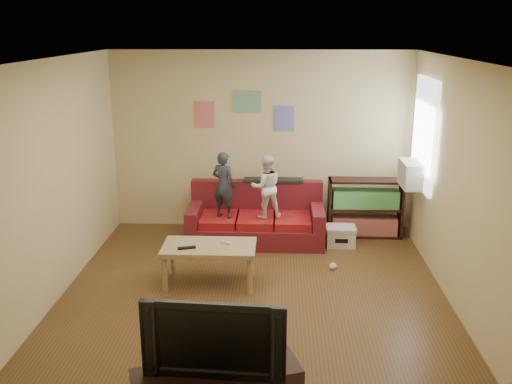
{
  "coord_description": "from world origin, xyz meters",
  "views": [
    {
      "loc": [
        0.29,
        -5.98,
        3.05
      ],
      "look_at": [
        0.0,
        0.8,
        1.05
      ],
      "focal_mm": 40.0,
      "sensor_mm": 36.0,
      "label": 1
    }
  ],
  "objects_px": {
    "coffee_table": "(209,251)",
    "bookshelf": "(365,211)",
    "television": "(216,334)",
    "child_a": "(224,185)",
    "file_box": "(340,236)",
    "child_b": "(266,187)",
    "sofa": "(256,221)"
  },
  "relations": [
    {
      "from": "coffee_table",
      "to": "television",
      "type": "distance_m",
      "value": 2.59
    },
    {
      "from": "sofa",
      "to": "child_b",
      "type": "height_order",
      "value": "child_b"
    },
    {
      "from": "sofa",
      "to": "file_box",
      "type": "xyz_separation_m",
      "value": [
        1.21,
        -0.18,
        -0.14
      ]
    },
    {
      "from": "child_b",
      "to": "television",
      "type": "bearing_deg",
      "value": 72.44
    },
    {
      "from": "child_a",
      "to": "sofa",
      "type": "bearing_deg",
      "value": -136.45
    },
    {
      "from": "sofa",
      "to": "child_a",
      "type": "relative_size",
      "value": 2.05
    },
    {
      "from": "sofa",
      "to": "child_b",
      "type": "bearing_deg",
      "value": -48.39
    },
    {
      "from": "child_b",
      "to": "bookshelf",
      "type": "bearing_deg",
      "value": -177.2
    },
    {
      "from": "child_b",
      "to": "file_box",
      "type": "relative_size",
      "value": 2.14
    },
    {
      "from": "child_a",
      "to": "file_box",
      "type": "xyz_separation_m",
      "value": [
        1.67,
        -0.01,
        -0.74
      ]
    },
    {
      "from": "child_a",
      "to": "file_box",
      "type": "distance_m",
      "value": 1.82
    },
    {
      "from": "file_box",
      "to": "television",
      "type": "distance_m",
      "value": 4.13
    },
    {
      "from": "television",
      "to": "bookshelf",
      "type": "bearing_deg",
      "value": 71.53
    },
    {
      "from": "child_a",
      "to": "child_b",
      "type": "height_order",
      "value": "child_a"
    },
    {
      "from": "coffee_table",
      "to": "file_box",
      "type": "relative_size",
      "value": 2.65
    },
    {
      "from": "bookshelf",
      "to": "television",
      "type": "xyz_separation_m",
      "value": [
        -1.74,
        -4.29,
        0.41
      ]
    },
    {
      "from": "child_b",
      "to": "television",
      "type": "relative_size",
      "value": 0.83
    },
    {
      "from": "child_b",
      "to": "sofa",
      "type": "bearing_deg",
      "value": -61.75
    },
    {
      "from": "child_a",
      "to": "television",
      "type": "height_order",
      "value": "child_a"
    },
    {
      "from": "bookshelf",
      "to": "child_a",
      "type": "bearing_deg",
      "value": -168.41
    },
    {
      "from": "child_a",
      "to": "bookshelf",
      "type": "relative_size",
      "value": 0.87
    },
    {
      "from": "child_a",
      "to": "coffee_table",
      "type": "bearing_deg",
      "value": 111.1
    },
    {
      "from": "television",
      "to": "sofa",
      "type": "bearing_deg",
      "value": 91.69
    },
    {
      "from": "coffee_table",
      "to": "bookshelf",
      "type": "bearing_deg",
      "value": 39.77
    },
    {
      "from": "child_b",
      "to": "bookshelf",
      "type": "distance_m",
      "value": 1.59
    },
    {
      "from": "child_b",
      "to": "coffee_table",
      "type": "relative_size",
      "value": 0.81
    },
    {
      "from": "bookshelf",
      "to": "file_box",
      "type": "height_order",
      "value": "bookshelf"
    },
    {
      "from": "sofa",
      "to": "television",
      "type": "distance_m",
      "value": 4.07
    },
    {
      "from": "television",
      "to": "coffee_table",
      "type": "bearing_deg",
      "value": 101.87
    },
    {
      "from": "file_box",
      "to": "television",
      "type": "bearing_deg",
      "value": -109.32
    },
    {
      "from": "child_b",
      "to": "coffee_table",
      "type": "distance_m",
      "value": 1.54
    },
    {
      "from": "child_b",
      "to": "file_box",
      "type": "bearing_deg",
      "value": 165.85
    }
  ]
}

